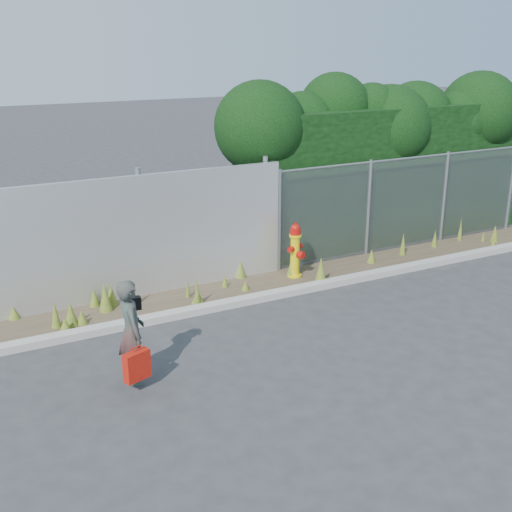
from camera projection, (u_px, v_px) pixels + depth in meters
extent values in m
plane|color=#333235|center=(315.00, 341.00, 9.85)|extent=(80.00, 80.00, 0.00)
cube|color=#A09D91|center=(261.00, 297.00, 11.34)|extent=(16.00, 0.22, 0.12)
cube|color=#483929|center=(245.00, 289.00, 11.86)|extent=(16.00, 1.20, 0.01)
cone|color=#52671E|center=(105.00, 298.00, 10.81)|extent=(0.23, 0.23, 0.52)
cone|color=#52671E|center=(14.00, 313.00, 10.55)|extent=(0.20, 0.20, 0.22)
cone|color=#52671E|center=(292.00, 266.00, 12.41)|extent=(0.22, 0.22, 0.43)
cone|color=#52671E|center=(295.00, 265.00, 12.73)|extent=(0.20, 0.20, 0.27)
cone|color=#52671E|center=(245.00, 286.00, 11.76)|extent=(0.15, 0.15, 0.19)
cone|color=#52671E|center=(241.00, 270.00, 12.35)|extent=(0.20, 0.20, 0.34)
cone|color=#52671E|center=(197.00, 293.00, 11.04)|extent=(0.13, 0.13, 0.50)
cone|color=#52671E|center=(188.00, 288.00, 11.39)|extent=(0.08, 0.08, 0.39)
cone|color=#52671E|center=(371.00, 257.00, 13.18)|extent=(0.19, 0.19, 0.29)
cone|color=#52671E|center=(321.00, 271.00, 12.02)|extent=(0.23, 0.23, 0.53)
cone|color=#52671E|center=(495.00, 234.00, 14.53)|extent=(0.19, 0.19, 0.39)
cone|color=#52671E|center=(460.00, 230.00, 14.60)|extent=(0.11, 0.11, 0.53)
cone|color=#52671E|center=(198.00, 298.00, 11.15)|extent=(0.23, 0.23, 0.25)
cone|color=#52671E|center=(435.00, 239.00, 14.17)|extent=(0.13, 0.13, 0.38)
cone|color=#52671E|center=(82.00, 318.00, 10.36)|extent=(0.20, 0.20, 0.24)
cone|color=#52671E|center=(483.00, 237.00, 14.58)|extent=(0.09, 0.09, 0.25)
cone|color=#52671E|center=(94.00, 298.00, 11.03)|extent=(0.19, 0.19, 0.33)
cone|color=#52671E|center=(111.00, 296.00, 11.04)|extent=(0.22, 0.22, 0.40)
cone|color=#52671E|center=(225.00, 281.00, 11.89)|extent=(0.12, 0.12, 0.26)
cone|color=#52671E|center=(55.00, 315.00, 10.20)|extent=(0.16, 0.16, 0.46)
cone|color=#52671E|center=(71.00, 314.00, 10.26)|extent=(0.23, 0.23, 0.43)
cone|color=#52671E|center=(133.00, 294.00, 11.04)|extent=(0.15, 0.15, 0.46)
cone|color=#52671E|center=(403.00, 245.00, 13.62)|extent=(0.14, 0.14, 0.49)
cone|color=#52671E|center=(493.00, 242.00, 14.05)|extent=(0.13, 0.13, 0.33)
cone|color=#52671E|center=(65.00, 326.00, 10.06)|extent=(0.21, 0.21, 0.25)
cube|color=silver|center=(53.00, 249.00, 10.59)|extent=(8.50, 0.08, 2.20)
cylinder|color=gray|center=(141.00, 232.00, 11.35)|extent=(0.10, 0.10, 2.30)
cylinder|color=gray|center=(265.00, 215.00, 12.45)|extent=(0.10, 0.10, 2.30)
cube|color=gray|center=(407.00, 204.00, 13.91)|extent=(6.50, 0.03, 2.00)
cylinder|color=gray|center=(411.00, 158.00, 13.59)|extent=(6.50, 0.04, 0.04)
cylinder|color=gray|center=(279.00, 221.00, 12.50)|extent=(0.07, 0.07, 2.05)
cylinder|color=gray|center=(368.00, 208.00, 13.44)|extent=(0.07, 0.07, 2.05)
cylinder|color=gray|center=(444.00, 197.00, 14.36)|extent=(0.07, 0.07, 2.05)
cylinder|color=gray|center=(511.00, 188.00, 15.29)|extent=(0.07, 0.07, 2.05)
cube|color=black|center=(390.00, 172.00, 14.72)|extent=(7.30, 1.60, 3.00)
sphere|color=black|center=(260.00, 127.00, 12.75)|extent=(1.84, 1.84, 1.84)
sphere|color=black|center=(303.00, 126.00, 13.56)|extent=(1.46, 1.46, 1.46)
sphere|color=black|center=(335.00, 109.00, 13.85)|extent=(1.56, 1.56, 1.56)
sphere|color=black|center=(372.00, 111.00, 14.01)|extent=(1.22, 1.22, 1.22)
sphere|color=black|center=(389.00, 127.00, 14.27)|extent=(1.87, 1.87, 1.87)
sphere|color=black|center=(415.00, 118.00, 14.73)|extent=(1.68, 1.68, 1.68)
sphere|color=black|center=(459.00, 120.00, 15.04)|extent=(1.40, 1.40, 1.40)
sphere|color=black|center=(479.00, 111.00, 15.26)|extent=(1.89, 1.89, 1.89)
cylinder|color=yellow|center=(295.00, 276.00, 12.45)|extent=(0.27, 0.27, 0.06)
cylinder|color=yellow|center=(295.00, 257.00, 12.33)|extent=(0.18, 0.18, 0.83)
cylinder|color=yellow|center=(295.00, 236.00, 12.19)|extent=(0.23, 0.23, 0.05)
cylinder|color=#B20F0A|center=(295.00, 232.00, 12.17)|extent=(0.20, 0.20, 0.10)
sphere|color=#B20F0A|center=(295.00, 229.00, 12.14)|extent=(0.19, 0.19, 0.19)
cylinder|color=#B20F0A|center=(296.00, 224.00, 12.11)|extent=(0.05, 0.05, 0.05)
cylinder|color=#B20F0A|center=(289.00, 249.00, 12.21)|extent=(0.10, 0.11, 0.11)
cylinder|color=#B20F0A|center=(301.00, 247.00, 12.33)|extent=(0.10, 0.11, 0.11)
cylinder|color=#B20F0A|center=(299.00, 255.00, 12.19)|extent=(0.15, 0.12, 0.15)
imported|color=#0F6154|center=(131.00, 332.00, 8.47)|extent=(0.38, 0.55, 1.46)
cube|color=#B2220A|center=(137.00, 366.00, 8.32)|extent=(0.36, 0.13, 0.40)
cylinder|color=#B2220A|center=(136.00, 347.00, 8.23)|extent=(0.17, 0.02, 0.02)
cube|color=black|center=(132.00, 304.00, 8.55)|extent=(0.24, 0.10, 0.18)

